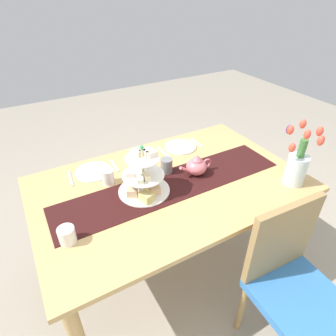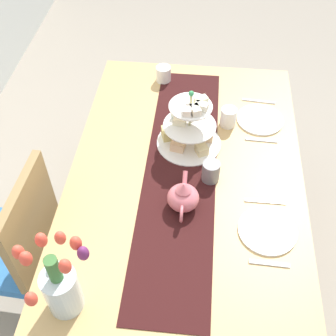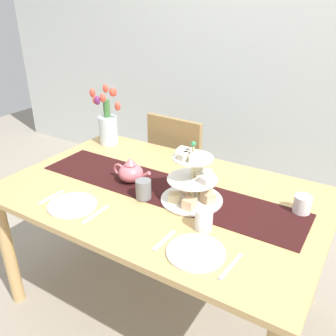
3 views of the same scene
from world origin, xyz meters
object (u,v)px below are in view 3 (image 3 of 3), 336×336
object	(u,v)px
knife_right	(231,266)
mug_white_text	(204,219)
chair_left	(182,167)
knife_left	(96,214)
dinner_plate_left	(72,205)
cream_jug	(302,204)
fork_left	(51,197)
dining_table	(162,207)
teapot	(131,172)
tulip_vase	(108,124)
tiered_cake_stand	(193,184)
mug_grey	(143,189)
dinner_plate_right	(196,252)
fork_right	(164,240)

from	to	relation	value
knife_right	mug_white_text	xyz separation A→B (m)	(-0.19, 0.16, 0.04)
chair_left	knife_left	world-z (taller)	chair_left
dinner_plate_left	knife_left	world-z (taller)	dinner_plate_left
cream_jug	fork_left	distance (m)	1.19
mug_white_text	chair_left	bearing A→B (deg)	124.02
dining_table	chair_left	bearing A→B (deg)	111.62
dining_table	teapot	size ratio (longest dim) A/B	6.78
mug_white_text	fork_left	bearing A→B (deg)	-168.01
cream_jug	dinner_plate_left	distance (m)	1.06
tulip_vase	dinner_plate_left	bearing A→B (deg)	-62.29
fork_left	knife_right	distance (m)	0.95
knife_left	tiered_cake_stand	bearing A→B (deg)	47.56
tiered_cake_stand	tulip_vase	size ratio (longest dim) A/B	0.79
fork_left	knife_left	size ratio (longest dim) A/B	0.88
teapot	dinner_plate_left	distance (m)	0.36
chair_left	teapot	size ratio (longest dim) A/B	3.82
chair_left	tiered_cake_stand	size ratio (longest dim) A/B	2.99
teapot	mug_grey	distance (m)	0.19
chair_left	cream_jug	bearing A→B (deg)	-31.12
cream_jug	mug_white_text	xyz separation A→B (m)	(-0.32, -0.35, 0.01)
tulip_vase	dinner_plate_right	xyz separation A→B (m)	(1.03, -0.70, -0.13)
fork_right	mug_grey	distance (m)	0.36
chair_left	tulip_vase	world-z (taller)	tulip_vase
knife_right	mug_grey	size ratio (longest dim) A/B	1.79
chair_left	mug_white_text	bearing A→B (deg)	-55.98
dining_table	tulip_vase	size ratio (longest dim) A/B	4.19
teapot	dinner_plate_right	distance (m)	0.66
fork_left	mug_white_text	world-z (taller)	mug_white_text
dining_table	dinner_plate_left	bearing A→B (deg)	-129.63
dinner_plate_left	teapot	bearing A→B (deg)	75.24
dinner_plate_left	cream_jug	bearing A→B (deg)	28.66
dining_table	fork_right	bearing A→B (deg)	-55.82
fork_left	mug_grey	distance (m)	0.46
mug_white_text	teapot	bearing A→B (deg)	160.93
teapot	tulip_vase	world-z (taller)	tulip_vase
dinner_plate_right	knife_right	distance (m)	0.15
chair_left	knife_left	distance (m)	1.12
dinner_plate_right	tulip_vase	bearing A→B (deg)	145.56
knife_left	knife_right	distance (m)	0.66
fork_right	tiered_cake_stand	bearing A→B (deg)	98.58
tiered_cake_stand	fork_right	xyz separation A→B (m)	(0.05, -0.34, -0.09)
knife_left	mug_white_text	distance (m)	0.49
tulip_vase	mug_white_text	size ratio (longest dim) A/B	4.06
teapot	dinner_plate_right	world-z (taller)	teapot
cream_jug	fork_left	world-z (taller)	cream_jug
tiered_cake_stand	fork_right	distance (m)	0.36
chair_left	cream_jug	size ratio (longest dim) A/B	10.71
cream_jug	dinner_plate_left	size ratio (longest dim) A/B	0.37
fork_right	mug_white_text	world-z (taller)	mug_white_text
tiered_cake_stand	teapot	bearing A→B (deg)	-179.27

